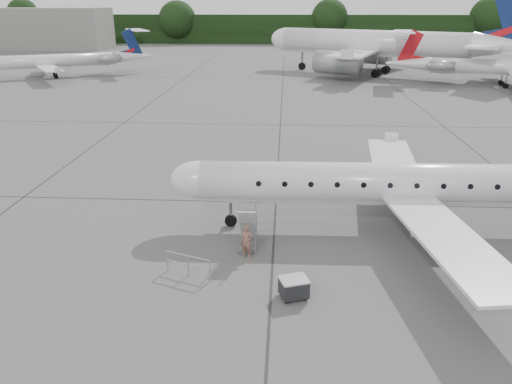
# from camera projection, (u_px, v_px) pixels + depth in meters

# --- Properties ---
(ground) EXTENTS (320.00, 320.00, 0.00)m
(ground) POSITION_uv_depth(u_px,v_px,m) (364.00, 262.00, 23.44)
(ground) COLOR #565653
(ground) RESTS_ON ground
(treeline) EXTENTS (260.00, 4.00, 8.00)m
(treeline) POSITION_uv_depth(u_px,v_px,m) (300.00, 29.00, 143.23)
(treeline) COLOR black
(treeline) RESTS_ON ground
(terminal_building) EXTENTS (40.00, 14.00, 10.00)m
(terminal_building) POSITION_uv_depth(u_px,v_px,m) (29.00, 29.00, 128.06)
(terminal_building) COLOR slate
(terminal_building) RESTS_ON ground
(main_regional_jet) EXTENTS (28.98, 21.13, 7.33)m
(main_regional_jet) POSITION_uv_depth(u_px,v_px,m) (417.00, 164.00, 25.55)
(main_regional_jet) COLOR silver
(main_regional_jet) RESTS_ON ground
(airstair) EXTENTS (0.89, 2.30, 2.30)m
(airstair) POSITION_uv_depth(u_px,v_px,m) (248.00, 224.00, 24.70)
(airstair) COLOR silver
(airstair) RESTS_ON ground
(passenger) EXTENTS (0.70, 0.58, 1.65)m
(passenger) POSITION_uv_depth(u_px,v_px,m) (247.00, 242.00, 23.61)
(passenger) COLOR brown
(passenger) RESTS_ON ground
(safety_railing) EXTENTS (2.08, 0.86, 1.00)m
(safety_railing) POSITION_uv_depth(u_px,v_px,m) (188.00, 266.00, 22.09)
(safety_railing) COLOR #919499
(safety_railing) RESTS_ON ground
(baggage_cart) EXTENTS (1.31, 1.18, 0.94)m
(baggage_cart) POSITION_uv_depth(u_px,v_px,m) (294.00, 288.00, 20.46)
(baggage_cart) COLOR black
(baggage_cart) RESTS_ON ground
(bg_narrowbody) EXTENTS (48.45, 43.65, 14.27)m
(bg_narrowbody) POSITION_uv_depth(u_px,v_px,m) (373.00, 30.00, 81.18)
(bg_narrowbody) COLOR silver
(bg_narrowbody) RESTS_ON ground
(bg_regional_left) EXTENTS (33.56, 30.20, 7.23)m
(bg_regional_left) POSITION_uv_depth(u_px,v_px,m) (46.00, 55.00, 79.02)
(bg_regional_left) COLOR silver
(bg_regional_left) RESTS_ON ground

